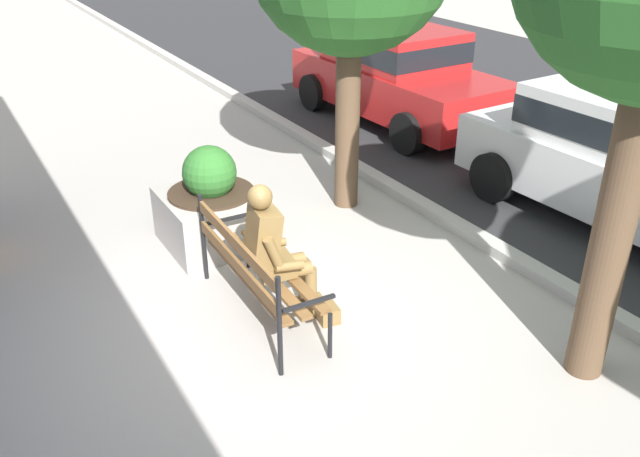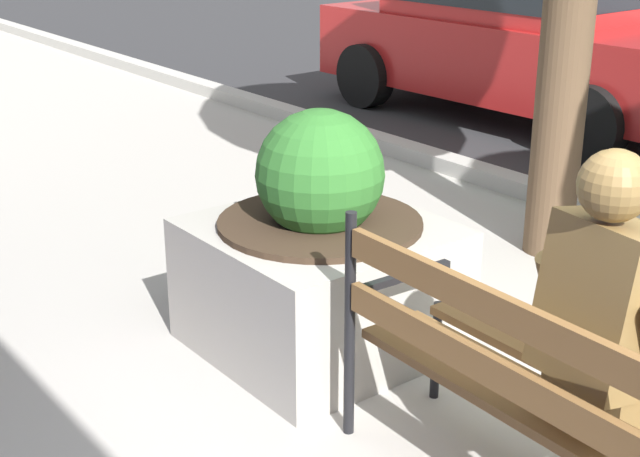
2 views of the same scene
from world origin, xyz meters
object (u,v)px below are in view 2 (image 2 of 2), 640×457
object	(u,v)px
concrete_planter	(320,260)
parked_car_red	(523,30)
park_bench	(555,394)
bronze_statue_seated	(632,356)

from	to	relation	value
concrete_planter	parked_car_red	size ratio (longest dim) A/B	0.28
park_bench	concrete_planter	size ratio (longest dim) A/B	1.56
park_bench	parked_car_red	world-z (taller)	parked_car_red
park_bench	parked_car_red	distance (m)	6.27
bronze_statue_seated	park_bench	bearing A→B (deg)	-120.59
concrete_planter	bronze_statue_seated	bearing A→B (deg)	-1.14
bronze_statue_seated	parked_car_red	world-z (taller)	parked_car_red
park_bench	bronze_statue_seated	xyz separation A→B (m)	(0.12, 0.21, 0.12)
park_bench	bronze_statue_seated	size ratio (longest dim) A/B	1.33
park_bench	parked_car_red	bearing A→B (deg)	131.65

